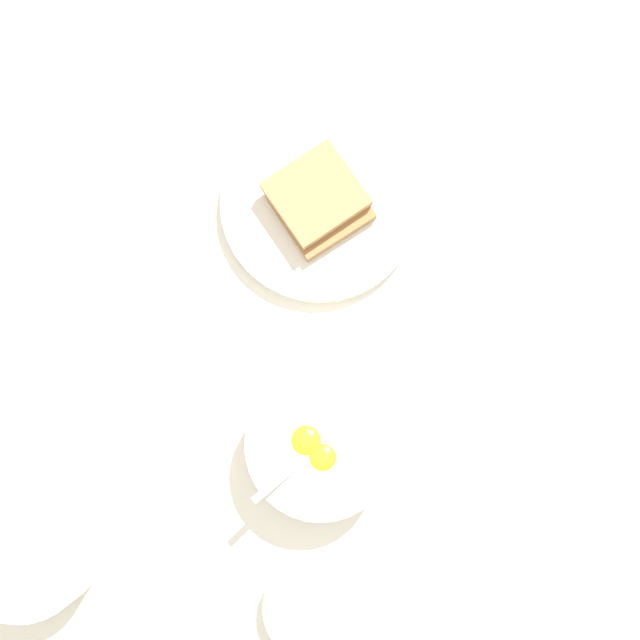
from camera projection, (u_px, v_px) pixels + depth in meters
ground_plane at (251, 450)px, 0.79m from camera, size 3.00×3.00×0.00m
egg_bowl at (320, 444)px, 0.77m from camera, size 0.16×0.15×0.08m
toast_plate at (320, 205)px, 0.82m from camera, size 0.22×0.22×0.02m
toast_sandwich at (318, 201)px, 0.80m from camera, size 0.11×0.11×0.03m
soup_spoon at (292, 623)px, 0.76m from camera, size 0.11×0.14×0.03m
congee_bowl at (31, 547)px, 0.75m from camera, size 0.14×0.14×0.05m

